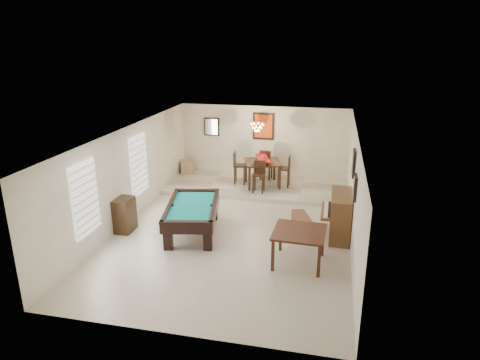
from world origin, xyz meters
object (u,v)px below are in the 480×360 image
at_px(dining_chair_north, 266,164).
at_px(dining_chair_west, 240,168).
at_px(apothecary_chest, 125,215).
at_px(chandelier, 257,124).
at_px(dining_chair_east, 284,171).
at_px(flower_vase, 263,154).
at_px(square_table, 299,247).
at_px(corner_bench, 187,167).
at_px(upright_piano, 335,215).
at_px(dining_table, 262,172).
at_px(dining_chair_south, 259,177).
at_px(pool_table, 193,219).
at_px(piano_bench, 301,224).

bearing_deg(dining_chair_north, dining_chair_west, 47.59).
xyz_separation_m(apothecary_chest, chandelier, (2.78, 4.02, 1.75)).
relative_size(dining_chair_north, dining_chair_east, 1.00).
bearing_deg(flower_vase, dining_chair_west, 177.97).
xyz_separation_m(square_table, apothecary_chest, (-4.60, 0.73, 0.06)).
bearing_deg(dining_chair_east, corner_bench, -100.97).
bearing_deg(dining_chair_east, apothecary_chest, -41.54).
height_order(upright_piano, dining_chair_north, dining_chair_north).
distance_m(flower_vase, dining_chair_east, 0.90).
distance_m(dining_chair_west, corner_bench, 2.30).
height_order(upright_piano, dining_table, upright_piano).
bearing_deg(apothecary_chest, dining_chair_south, 48.78).
xyz_separation_m(upright_piano, apothecary_chest, (-5.37, -0.88, -0.12)).
xyz_separation_m(dining_chair_west, chandelier, (0.59, -0.10, 1.53)).
relative_size(pool_table, dining_chair_south, 2.25).
bearing_deg(corner_bench, chandelier, -16.70).
distance_m(dining_chair_east, corner_bench, 3.74).
relative_size(pool_table, square_table, 2.01).
bearing_deg(piano_bench, chandelier, 119.28).
distance_m(dining_chair_north, dining_chair_west, 1.04).
xyz_separation_m(dining_chair_south, dining_chair_north, (0.02, 1.42, 0.02)).
height_order(pool_table, dining_chair_north, dining_chair_north).
bearing_deg(dining_chair_west, upright_piano, -141.10).
relative_size(pool_table, chandelier, 3.82).
distance_m(dining_chair_south, dining_chair_west, 1.07).
distance_m(pool_table, dining_chair_south, 3.35).
relative_size(square_table, dining_table, 0.99).
bearing_deg(dining_chair_east, pool_table, -26.02).
bearing_deg(chandelier, corner_bench, 163.30).
distance_m(flower_vase, dining_chair_west, 0.94).
relative_size(dining_table, chandelier, 1.91).
height_order(dining_table, dining_chair_south, dining_chair_south).
height_order(piano_bench, dining_table, dining_table).
relative_size(square_table, dining_chair_west, 1.04).
relative_size(square_table, piano_bench, 1.31).
relative_size(dining_chair_south, dining_chair_north, 0.95).
relative_size(upright_piano, dining_chair_south, 1.35).
bearing_deg(flower_vase, apothecary_chest, -125.88).
bearing_deg(flower_vase, corner_bench, 165.60).
height_order(pool_table, dining_chair_east, dining_chair_east).
bearing_deg(chandelier, square_table, -69.01).
distance_m(upright_piano, chandelier, 4.39).
bearing_deg(pool_table, dining_chair_south, 57.97).
distance_m(piano_bench, dining_chair_west, 4.03).
distance_m(piano_bench, flower_vase, 3.71).
bearing_deg(dining_chair_north, piano_bench, 118.85).
bearing_deg(upright_piano, dining_table, 126.83).
bearing_deg(dining_chair_east, dining_chair_west, -89.60).
distance_m(flower_vase, dining_chair_north, 0.89).
bearing_deg(upright_piano, chandelier, 129.52).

